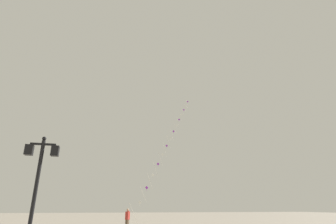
{
  "coord_description": "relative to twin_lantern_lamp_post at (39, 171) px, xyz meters",
  "views": [
    {
      "loc": [
        -0.62,
        -1.36,
        1.8
      ],
      "look_at": [
        4.56,
        20.56,
        10.06
      ],
      "focal_mm": 27.83,
      "sensor_mm": 36.0,
      "label": 1
    }
  ],
  "objects": [
    {
      "name": "kite_train",
      "position": [
        10.82,
        23.13,
        7.61
      ],
      "size": [
        12.38,
        20.58,
        21.04
      ],
      "color": "brown",
      "rests_on": "ground_plane"
    },
    {
      "name": "kite_flyer",
      "position": [
        4.48,
        11.58,
        -2.19
      ],
      "size": [
        0.44,
        0.61,
        1.71
      ],
      "rotation": [
        0.0,
        0.0,
        1.06
      ],
      "color": "brown",
      "rests_on": "ground_plane"
    },
    {
      "name": "twin_lantern_lamp_post",
      "position": [
        0.0,
        0.0,
        0.0
      ],
      "size": [
        1.23,
        0.28,
        4.45
      ],
      "color": "black",
      "rests_on": "ground_plane"
    }
  ]
}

